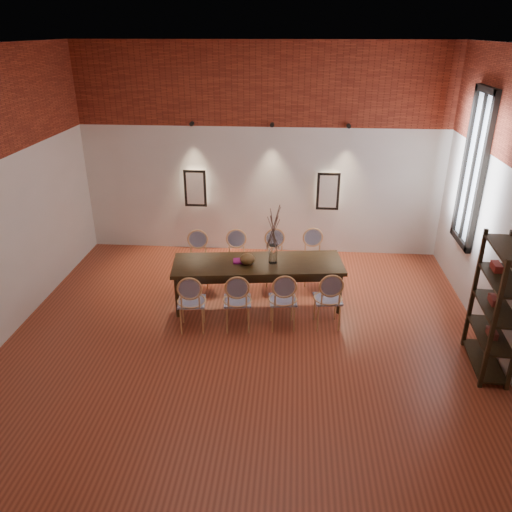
# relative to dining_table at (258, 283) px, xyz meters

# --- Properties ---
(floor) EXTENTS (7.00, 7.00, 0.02)m
(floor) POSITION_rel_dining_table_xyz_m (-0.10, -1.27, -0.39)
(floor) COLOR #9A4128
(floor) RESTS_ON ground
(ceiling) EXTENTS (7.00, 7.00, 0.02)m
(ceiling) POSITION_rel_dining_table_xyz_m (-0.10, -1.27, 3.63)
(ceiling) COLOR silver
(ceiling) RESTS_ON ground
(wall_back) EXTENTS (7.00, 0.10, 4.00)m
(wall_back) POSITION_rel_dining_table_xyz_m (-0.10, 2.28, 1.62)
(wall_back) COLOR silver
(wall_back) RESTS_ON ground
(wall_front) EXTENTS (7.00, 0.10, 4.00)m
(wall_front) POSITION_rel_dining_table_xyz_m (-0.10, -4.82, 1.62)
(wall_front) COLOR silver
(wall_front) RESTS_ON ground
(brick_band_back) EXTENTS (7.00, 0.02, 1.50)m
(brick_band_back) POSITION_rel_dining_table_xyz_m (-0.10, 2.21, 2.88)
(brick_band_back) COLOR maroon
(brick_band_back) RESTS_ON ground
(brick_band_front) EXTENTS (7.00, 0.02, 1.50)m
(brick_band_front) POSITION_rel_dining_table_xyz_m (-0.10, -4.75, 2.88)
(brick_band_front) COLOR maroon
(brick_band_front) RESTS_ON ground
(niche_left) EXTENTS (0.36, 0.06, 0.66)m
(niche_left) POSITION_rel_dining_table_xyz_m (-1.40, 2.18, 0.93)
(niche_left) COLOR #FFEAC6
(niche_left) RESTS_ON wall_back
(niche_right) EXTENTS (0.36, 0.06, 0.66)m
(niche_right) POSITION_rel_dining_table_xyz_m (1.20, 2.18, 0.93)
(niche_right) COLOR #FFEAC6
(niche_right) RESTS_ON wall_back
(spot_fixture_left) EXTENTS (0.08, 0.10, 0.08)m
(spot_fixture_left) POSITION_rel_dining_table_xyz_m (-1.40, 2.15, 2.17)
(spot_fixture_left) COLOR black
(spot_fixture_left) RESTS_ON wall_back
(spot_fixture_mid) EXTENTS (0.08, 0.10, 0.08)m
(spot_fixture_mid) POSITION_rel_dining_table_xyz_m (0.10, 2.15, 2.17)
(spot_fixture_mid) COLOR black
(spot_fixture_mid) RESTS_ON wall_back
(spot_fixture_right) EXTENTS (0.08, 0.10, 0.08)m
(spot_fixture_right) POSITION_rel_dining_table_xyz_m (1.50, 2.15, 2.17)
(spot_fixture_right) COLOR black
(spot_fixture_right) RESTS_ON wall_back
(window_glass) EXTENTS (0.02, 0.78, 2.38)m
(window_glass) POSITION_rel_dining_table_xyz_m (3.36, 0.73, 1.77)
(window_glass) COLOR silver
(window_glass) RESTS_ON wall_right
(window_frame) EXTENTS (0.08, 0.90, 2.50)m
(window_frame) POSITION_rel_dining_table_xyz_m (3.34, 0.73, 1.77)
(window_frame) COLOR black
(window_frame) RESTS_ON wall_right
(window_mullion) EXTENTS (0.06, 0.06, 2.40)m
(window_mullion) POSITION_rel_dining_table_xyz_m (3.34, 0.73, 1.77)
(window_mullion) COLOR black
(window_mullion) RESTS_ON wall_right
(dining_table) EXTENTS (2.81, 1.20, 0.75)m
(dining_table) POSITION_rel_dining_table_xyz_m (0.00, 0.00, 0.00)
(dining_table) COLOR #32220F
(dining_table) RESTS_ON floor
(chair_near_a) EXTENTS (0.49, 0.49, 0.94)m
(chair_near_a) POSITION_rel_dining_table_xyz_m (-0.93, -0.83, 0.09)
(chair_near_a) COLOR #E1A767
(chair_near_a) RESTS_ON floor
(chair_near_b) EXTENTS (0.49, 0.49, 0.94)m
(chair_near_b) POSITION_rel_dining_table_xyz_m (-0.25, -0.75, 0.09)
(chair_near_b) COLOR #E1A767
(chair_near_b) RESTS_ON floor
(chair_near_c) EXTENTS (0.49, 0.49, 0.94)m
(chair_near_c) POSITION_rel_dining_table_xyz_m (0.42, -0.67, 0.09)
(chair_near_c) COLOR #E1A767
(chair_near_c) RESTS_ON floor
(chair_near_d) EXTENTS (0.49, 0.49, 0.94)m
(chair_near_d) POSITION_rel_dining_table_xyz_m (1.10, -0.59, 0.09)
(chair_near_d) COLOR #E1A767
(chair_near_d) RESTS_ON floor
(chair_far_a) EXTENTS (0.49, 0.49, 0.94)m
(chair_far_a) POSITION_rel_dining_table_xyz_m (-1.10, 0.59, 0.09)
(chair_far_a) COLOR #E1A767
(chair_far_a) RESTS_ON floor
(chair_far_b) EXTENTS (0.49, 0.49, 0.94)m
(chair_far_b) POSITION_rel_dining_table_xyz_m (-0.42, 0.67, 0.09)
(chair_far_b) COLOR #E1A767
(chair_far_b) RESTS_ON floor
(chair_far_c) EXTENTS (0.49, 0.49, 0.94)m
(chair_far_c) POSITION_rel_dining_table_xyz_m (0.25, 0.75, 0.09)
(chair_far_c) COLOR #E1A767
(chair_far_c) RESTS_ON floor
(chair_far_d) EXTENTS (0.49, 0.49, 0.94)m
(chair_far_d) POSITION_rel_dining_table_xyz_m (0.93, 0.83, 0.09)
(chair_far_d) COLOR #E1A767
(chair_far_d) RESTS_ON floor
(vase) EXTENTS (0.14, 0.14, 0.30)m
(vase) POSITION_rel_dining_table_xyz_m (0.24, 0.03, 0.53)
(vase) COLOR silver
(vase) RESTS_ON dining_table
(dried_branches) EXTENTS (0.50, 0.50, 0.70)m
(dried_branches) POSITION_rel_dining_table_xyz_m (0.24, 0.03, 0.98)
(dried_branches) COLOR #4E372D
(dried_branches) RESTS_ON vase
(bowl) EXTENTS (0.24, 0.24, 0.18)m
(bowl) POSITION_rel_dining_table_xyz_m (-0.16, -0.07, 0.46)
(bowl) COLOR brown
(bowl) RESTS_ON dining_table
(book) EXTENTS (0.28, 0.21, 0.03)m
(book) POSITION_rel_dining_table_xyz_m (-0.27, 0.01, 0.39)
(book) COLOR #7F0E58
(book) RESTS_ON dining_table
(shelving_rack) EXTENTS (0.45, 1.02, 1.80)m
(shelving_rack) POSITION_rel_dining_table_xyz_m (3.18, -1.44, 0.53)
(shelving_rack) COLOR black
(shelving_rack) RESTS_ON floor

